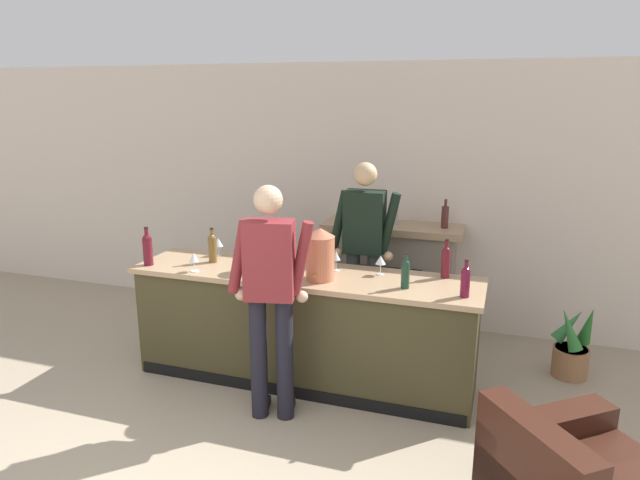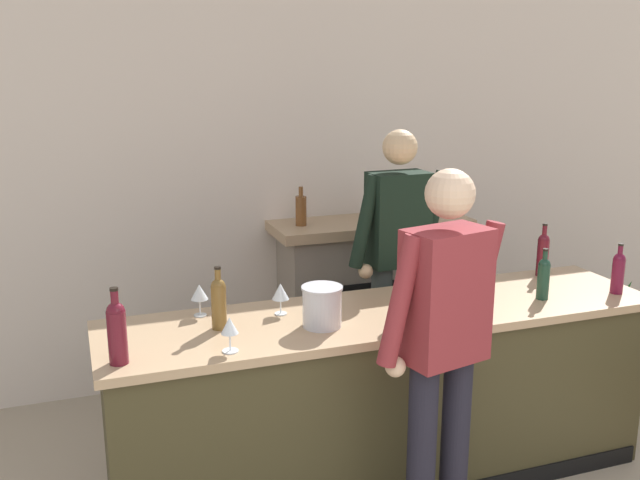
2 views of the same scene
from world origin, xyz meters
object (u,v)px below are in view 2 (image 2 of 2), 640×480
at_px(wine_glass_front_right, 416,275).
at_px(wine_glass_front_left, 280,292).
at_px(copper_dispenser, 431,274).
at_px(wine_glass_by_dispenser, 476,268).
at_px(potted_plant_corner, 609,332).
at_px(person_customer, 442,351).
at_px(wine_bottle_merlot_tall, 117,330).
at_px(wine_bottle_port_short, 618,271).
at_px(wine_bottle_burgundy_dark, 219,301).
at_px(person_bartender, 397,263).
at_px(fireplace_stone, 368,294).
at_px(wine_glass_back_row, 199,293).
at_px(wine_bottle_chardonnay_pale, 543,253).
at_px(ice_bucket_steel, 322,306).
at_px(wine_bottle_cabernet_heavy, 544,277).
at_px(wine_glass_mid_counter, 230,327).

bearing_deg(wine_glass_front_right, wine_glass_front_left, -178.69).
bearing_deg(wine_glass_front_left, copper_dispenser, -19.04).
relative_size(wine_glass_by_dispenser, wine_glass_front_left, 1.00).
bearing_deg(copper_dispenser, potted_plant_corner, 24.48).
relative_size(potted_plant_corner, wine_glass_front_right, 4.12).
relative_size(person_customer, wine_bottle_merlot_tall, 5.32).
height_order(wine_bottle_port_short, wine_bottle_burgundy_dark, wine_bottle_burgundy_dark).
relative_size(copper_dispenser, wine_glass_by_dispenser, 2.58).
bearing_deg(wine_glass_front_left, person_bartender, 29.06).
xyz_separation_m(fireplace_stone, wine_glass_by_dispenser, (0.14, -1.20, 0.52)).
height_order(person_bartender, wine_glass_front_left, person_bartender).
bearing_deg(wine_bottle_merlot_tall, wine_glass_by_dispenser, 10.55).
distance_m(wine_glass_by_dispenser, wine_glass_back_row, 1.55).
bearing_deg(wine_bottle_chardonnay_pale, wine_bottle_merlot_tall, -169.42).
xyz_separation_m(wine_glass_back_row, wine_glass_front_right, (1.17, -0.10, 0.00)).
height_order(person_customer, wine_glass_back_row, person_customer).
bearing_deg(wine_bottle_merlot_tall, person_bartender, 26.21).
bearing_deg(ice_bucket_steel, potted_plant_corner, 19.12).
bearing_deg(wine_bottle_cabernet_heavy, wine_bottle_chardonnay_pale, 54.10).
distance_m(wine_bottle_port_short, wine_bottle_chardonnay_pale, 0.46).
relative_size(wine_bottle_port_short, wine_glass_front_left, 1.73).
distance_m(person_bartender, wine_glass_mid_counter, 1.53).
xyz_separation_m(wine_bottle_port_short, wine_glass_back_row, (-2.26, 0.42, -0.01)).
xyz_separation_m(wine_glass_by_dispenser, wine_glass_mid_counter, (-1.51, -0.41, -0.01)).
bearing_deg(wine_bottle_cabernet_heavy, wine_glass_mid_counter, -175.41).
xyz_separation_m(person_bartender, copper_dispenser, (-0.17, -0.75, 0.16)).
relative_size(copper_dispenser, wine_bottle_cabernet_heavy, 1.51).
height_order(copper_dispenser, wine_bottle_merlot_tall, copper_dispenser).
bearing_deg(wine_bottle_burgundy_dark, wine_glass_front_right, 5.68).
height_order(wine_bottle_port_short, wine_bottle_chardonnay_pale, wine_bottle_chardonnay_pale).
relative_size(fireplace_stone, wine_bottle_burgundy_dark, 4.60).
distance_m(wine_glass_back_row, wine_glass_front_right, 1.17).
relative_size(potted_plant_corner, wine_glass_front_left, 4.16).
distance_m(potted_plant_corner, wine_glass_back_row, 3.30).
distance_m(copper_dispenser, wine_glass_front_left, 0.77).
bearing_deg(wine_glass_back_row, person_bartender, 16.53).
bearing_deg(wine_bottle_merlot_tall, wine_glass_mid_counter, -4.38).
height_order(potted_plant_corner, wine_bottle_merlot_tall, wine_bottle_merlot_tall).
height_order(person_customer, wine_bottle_burgundy_dark, person_customer).
height_order(ice_bucket_steel, wine_glass_mid_counter, ice_bucket_steel).
bearing_deg(wine_glass_back_row, person_customer, -44.27).
bearing_deg(wine_bottle_port_short, potted_plant_corner, 47.70).
distance_m(copper_dispenser, wine_bottle_burgundy_dark, 1.07).
bearing_deg(wine_glass_back_row, fireplace_stone, 37.88).
bearing_deg(wine_bottle_port_short, wine_glass_front_right, 163.67).
bearing_deg(wine_bottle_burgundy_dark, person_bartender, 25.60).
relative_size(wine_bottle_port_short, wine_glass_by_dispenser, 1.73).
relative_size(ice_bucket_steel, wine_bottle_merlot_tall, 0.60).
xyz_separation_m(copper_dispenser, wine_bottle_port_short, (1.14, -0.05, -0.09)).
relative_size(fireplace_stone, wine_glass_mid_counter, 8.88).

